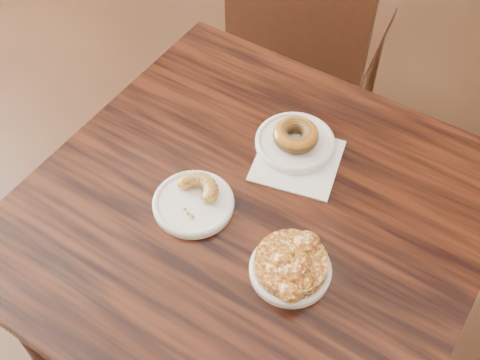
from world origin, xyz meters
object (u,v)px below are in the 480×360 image
Objects in this scene: cafe_table at (250,301)px; cruller_fragment at (193,198)px; chair_far at (314,32)px; apple_fritter at (291,262)px; glazed_donut at (296,135)px.

cafe_table is 8.47× the size of cruller_fragment.
chair_far is 1.12m from apple_fritter.
cafe_table is at bearing 101.08° from chair_far.
apple_fritter is at bearing -31.07° from cafe_table.
chair_far is at bearing 103.98° from cruller_fragment.
cruller_fragment reaches higher than cafe_table.
apple_fritter is (0.46, -0.97, 0.33)m from chair_far.
cafe_table is at bearing 149.83° from apple_fritter.
glazed_donut is at bearing 118.91° from apple_fritter.
apple_fritter is 1.71× the size of cruller_fragment.
chair_far reaches higher than apple_fritter.
chair_far is 9.06× the size of cruller_fragment.
glazed_donut is at bearing 70.82° from cruller_fragment.
chair_far is 0.84m from glazed_donut.
glazed_donut is 0.30m from apple_fritter.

